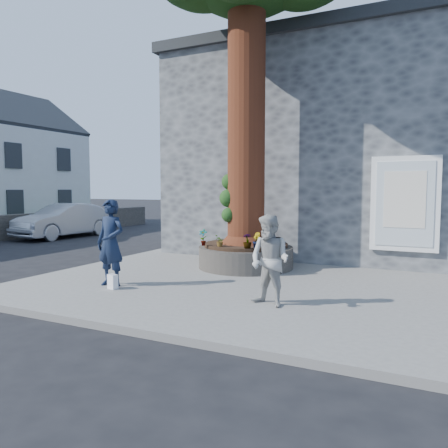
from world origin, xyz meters
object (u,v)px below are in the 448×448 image
at_px(planter, 246,256).
at_px(car_silver, 64,221).
at_px(woman, 270,261).
at_px(man, 111,243).

relative_size(planter, car_silver, 0.53).
relative_size(woman, car_silver, 0.35).
bearing_deg(woman, man, -164.15).
bearing_deg(car_silver, woman, -27.30).
bearing_deg(man, car_silver, 142.20).
bearing_deg(planter, woman, -60.47).
bearing_deg(woman, planter, 136.05).
distance_m(planter, woman, 3.55).
relative_size(planter, woman, 1.52).
relative_size(man, woman, 1.14).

